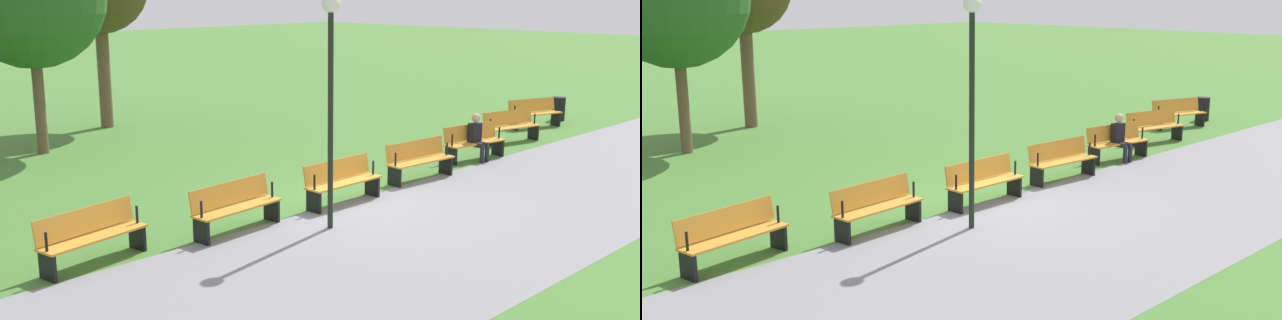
{
  "view_description": "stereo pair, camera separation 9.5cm",
  "coord_description": "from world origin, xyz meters",
  "views": [
    {
      "loc": [
        10.72,
        10.11,
        4.28
      ],
      "look_at": [
        0.0,
        -0.69,
        0.8
      ],
      "focal_mm": 42.34,
      "sensor_mm": 36.0,
      "label": 1
    },
    {
      "loc": [
        10.65,
        10.18,
        4.28
      ],
      "look_at": [
        0.0,
        -0.69,
        0.8
      ],
      "focal_mm": 42.34,
      "sensor_mm": 36.0,
      "label": 2
    }
  ],
  "objects": [
    {
      "name": "bench_4",
      "position": [
        -0.0,
        -0.07,
        0.48
      ],
      "size": [
        1.84,
        0.47,
        0.89
      ],
      "color": "orange",
      "rests_on": "ground"
    },
    {
      "name": "path_paving",
      "position": [
        0.0,
        2.52,
        0.0
      ],
      "size": [
        35.91,
        5.23,
        0.01
      ],
      "primitive_type": "cube",
      "color": "gray",
      "rests_on": "ground"
    },
    {
      "name": "ground_plane",
      "position": [
        0.0,
        0.0,
        0.0
      ],
      "size": [
        120.0,
        120.0,
        0.0
      ],
      "primitive_type": "plane",
      "color": "#477A33"
    },
    {
      "name": "lamp_post",
      "position": [
        1.33,
        0.91,
        2.89
      ],
      "size": [
        0.32,
        0.32,
        4.18
      ],
      "color": "black",
      "rests_on": "ground"
    },
    {
      "name": "trash_bin",
      "position": [
        -12.26,
        -1.84,
        0.39
      ],
      "size": [
        0.43,
        0.43,
        0.77
      ],
      "primitive_type": "cylinder",
      "color": "black",
      "rests_on": "ground"
    },
    {
      "name": "bench_6",
      "position": [
        5.3,
        -0.49,
        0.48
      ],
      "size": [
        1.89,
        0.76,
        0.89
      ],
      "rotation": [
        0.0,
        0.0,
        0.16
      ],
      "color": "orange",
      "rests_on": "ground"
    },
    {
      "name": "bench_3",
      "position": [
        -2.66,
        -0.17,
        0.48
      ],
      "size": [
        1.87,
        0.62,
        0.89
      ],
      "rotation": [
        0.0,
        0.0,
        -0.08
      ],
      "color": "orange",
      "rests_on": "ground"
    },
    {
      "name": "person_seated",
      "position": [
        -5.26,
        -0.35,
        0.64
      ],
      "size": [
        0.38,
        0.56,
        1.2
      ],
      "rotation": [
        0.0,
        0.0,
        -0.16
      ],
      "color": "black",
      "rests_on": "ground"
    },
    {
      "name": "bench_5",
      "position": [
        2.66,
        -0.17,
        0.48
      ],
      "size": [
        1.87,
        0.62,
        0.89
      ],
      "rotation": [
        0.0,
        0.0,
        0.08
      ],
      "color": "orange",
      "rests_on": "ground"
    },
    {
      "name": "bench_0",
      "position": [
        -10.47,
        -1.73,
        0.48
      ],
      "size": [
        1.89,
        1.02,
        0.89
      ],
      "rotation": [
        0.0,
        0.0,
        -0.32
      ],
      "color": "orange",
      "rests_on": "ground"
    },
    {
      "name": "bench_1",
      "position": [
        -7.91,
        -1.01,
        0.48
      ],
      "size": [
        1.9,
        0.89,
        0.89
      ],
      "rotation": [
        0.0,
        0.0,
        -0.24
      ],
      "color": "orange",
      "rests_on": "ground"
    },
    {
      "name": "bench_2",
      "position": [
        -5.3,
        -0.49,
        0.48
      ],
      "size": [
        1.89,
        0.76,
        0.89
      ],
      "rotation": [
        0.0,
        0.0,
        -0.16
      ],
      "color": "orange",
      "rests_on": "ground"
    }
  ]
}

